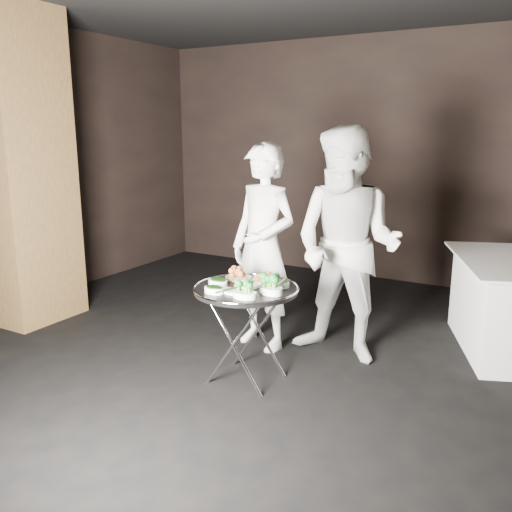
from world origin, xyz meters
The scene contains 17 objects.
floor centered at (0.00, 0.00, -0.03)m, with size 6.00×7.00×0.05m, color black.
wall_back centered at (0.00, 3.52, 1.50)m, with size 6.00×0.05×3.00m, color black.
column_left centered at (-2.58, 0.30, 1.50)m, with size 0.80×0.80×3.00m, color brown.
tray_stand centered at (0.11, 0.13, 0.40)m, with size 0.49×0.42×0.72m.
serving_tray centered at (0.11, 0.13, 0.73)m, with size 0.79×0.79×0.04m.
potato_plate_a centered at (-0.06, 0.30, 0.77)m, with size 0.21×0.21×0.08m.
potato_plate_b centered at (0.16, 0.33, 0.77)m, with size 0.19×0.19×0.07m.
greens_bowl centered at (0.34, 0.27, 0.77)m, with size 0.12×0.12×0.07m.
asparagus_plate_a centered at (0.12, 0.13, 0.76)m, with size 0.22×0.20×0.04m.
asparagus_plate_b centered at (0.08, -0.03, 0.76)m, with size 0.22×0.16×0.04m.
spinach_bowl_a centered at (-0.09, 0.06, 0.77)m, with size 0.21×0.17×0.07m.
spinach_bowl_b centered at (-0.02, -0.10, 0.77)m, with size 0.17×0.12×0.06m.
broccoli_bowl_a centered at (0.34, 0.09, 0.78)m, with size 0.24×0.21×0.08m.
broccoli_bowl_b centered at (0.23, -0.09, 0.77)m, with size 0.18×0.13×0.07m.
serving_utensils centered at (0.13, 0.20, 0.79)m, with size 0.58×0.41×0.01m.
waiter_left centered at (-0.11, 0.80, 0.89)m, with size 0.65×0.43×1.78m, color silver.
waiter_right centered at (0.60, 0.91, 0.96)m, with size 0.93×0.73×1.92m, color silver.
Camera 1 is at (2.08, -3.18, 1.89)m, focal length 38.00 mm.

